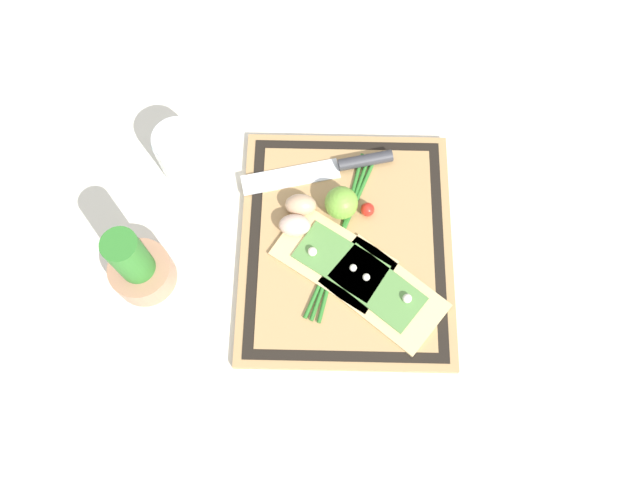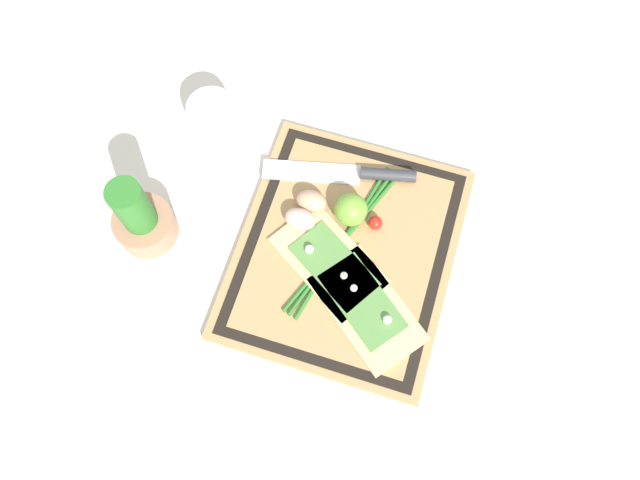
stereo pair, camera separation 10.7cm
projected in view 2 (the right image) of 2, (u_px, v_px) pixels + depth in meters
The scene contains 12 objects.
ground_plane at pixel (345, 254), 1.10m from camera, with size 6.00×6.00×0.00m, color silver.
cutting_board at pixel (345, 253), 1.10m from camera, with size 0.44×0.37×0.02m.
pizza_slice_near at pixel (366, 307), 1.05m from camera, with size 0.21×0.23×0.02m.
pizza_slice_far at pixel (330, 262), 1.07m from camera, with size 0.20×0.23×0.02m.
knife at pixel (364, 174), 1.13m from camera, with size 0.09×0.28×0.02m.
egg_brown at pixel (312, 201), 1.10m from camera, with size 0.04×0.06×0.04m, color tan.
egg_pink at pixel (300, 219), 1.09m from camera, with size 0.04×0.06×0.04m, color beige.
lime at pixel (351, 210), 1.08m from camera, with size 0.06×0.06×0.06m, color #70A838.
cherry_tomato_red at pixel (375, 223), 1.09m from camera, with size 0.02×0.02×0.02m, color red.
scallion_bunch at pixel (343, 240), 1.09m from camera, with size 0.32×0.13×0.01m.
herb_pot at pixel (141, 219), 1.06m from camera, with size 0.11×0.11×0.17m.
sauce_jar at pixel (215, 124), 1.15m from camera, with size 0.09×0.09×0.10m.
Camera 2 is at (-0.37, -0.07, 1.04)m, focal length 35.00 mm.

